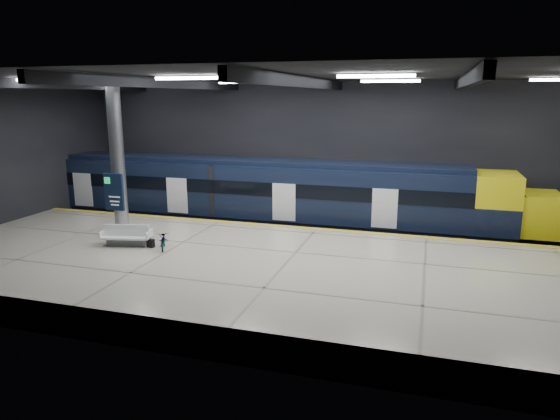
% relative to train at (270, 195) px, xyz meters
% --- Properties ---
extents(ground, '(30.00, 30.00, 0.00)m').
position_rel_train_xyz_m(ground, '(3.20, -5.50, -2.06)').
color(ground, black).
rests_on(ground, ground).
extents(room_shell, '(30.10, 16.10, 8.05)m').
position_rel_train_xyz_m(room_shell, '(3.19, -5.49, 3.66)').
color(room_shell, black).
rests_on(room_shell, ground).
extents(platform, '(30.00, 11.00, 1.10)m').
position_rel_train_xyz_m(platform, '(3.20, -8.00, -1.51)').
color(platform, beige).
rests_on(platform, ground).
extents(safety_strip, '(30.00, 0.40, 0.01)m').
position_rel_train_xyz_m(safety_strip, '(3.20, -2.75, -0.95)').
color(safety_strip, gold).
rests_on(safety_strip, platform).
extents(rails, '(30.00, 1.52, 0.16)m').
position_rel_train_xyz_m(rails, '(3.20, 0.00, -1.98)').
color(rails, gray).
rests_on(rails, ground).
extents(train, '(29.40, 2.84, 3.79)m').
position_rel_train_xyz_m(train, '(0.00, 0.00, 0.00)').
color(train, black).
rests_on(train, ground).
extents(bench, '(2.18, 1.29, 0.90)m').
position_rel_train_xyz_m(bench, '(-3.85, -7.63, -0.64)').
color(bench, '#595B60').
rests_on(bench, platform).
extents(bicycle, '(1.09, 1.52, 0.76)m').
position_rel_train_xyz_m(bicycle, '(-2.14, -7.58, -0.58)').
color(bicycle, '#99999E').
rests_on(bicycle, platform).
extents(pannier_bag, '(0.33, 0.23, 0.35)m').
position_rel_train_xyz_m(pannier_bag, '(-2.74, -7.58, -0.78)').
color(pannier_bag, black).
rests_on(pannier_bag, platform).
extents(info_column, '(0.90, 0.78, 6.90)m').
position_rel_train_xyz_m(info_column, '(-4.80, -6.52, 2.40)').
color(info_column, '#9EA0A5').
rests_on(info_column, platform).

